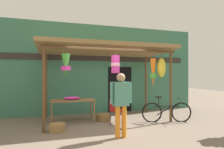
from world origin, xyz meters
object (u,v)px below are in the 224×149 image
folding_chair (116,109)px  wicker_basket_spare (57,128)px  wicker_basket_by_table (104,117)px  vendor_in_orange (121,99)px  display_table (73,102)px  parked_bicycle (167,112)px  flower_heap_on_table (72,98)px

folding_chair → wicker_basket_spare: folding_chair is taller
wicker_basket_by_table → vendor_in_orange: size_ratio=0.31×
folding_chair → wicker_basket_by_table: bearing=113.7°
folding_chair → wicker_basket_spare: size_ratio=1.78×
folding_chair → wicker_basket_spare: bearing=-172.1°
display_table → wicker_basket_by_table: bearing=-4.9°
parked_bicycle → flower_heap_on_table: bearing=163.1°
folding_chair → vendor_in_orange: 1.44m
folding_chair → wicker_basket_spare: 1.96m
folding_chair → parked_bicycle: (1.78, -0.22, -0.16)m
display_table → flower_heap_on_table: 0.14m
flower_heap_on_table → parked_bicycle: 3.33m
folding_chair → wicker_basket_by_table: 0.77m
flower_heap_on_table → folding_chair: (1.38, -0.74, -0.34)m
display_table → flower_heap_on_table: bearing=112.6°
folding_chair → wicker_basket_by_table: (-0.27, 0.62, -0.38)m
display_table → parked_bicycle: 3.30m
flower_heap_on_table → folding_chair: bearing=-28.3°
display_table → vendor_in_orange: size_ratio=0.89×
wicker_basket_by_table → parked_bicycle: parked_bicycle is taller
display_table → folding_chair: bearing=-27.5°
folding_chair → parked_bicycle: parked_bicycle is taller
display_table → folding_chair: folding_chair is taller
flower_heap_on_table → vendor_in_orange: vendor_in_orange is taller
wicker_basket_by_table → wicker_basket_spare: wicker_basket_by_table is taller
flower_heap_on_table → display_table: bearing=-67.4°
flower_heap_on_table → wicker_basket_spare: bearing=-117.6°
wicker_basket_spare → folding_chair: bearing=7.9°
folding_chair → parked_bicycle: 1.80m
wicker_basket_spare → vendor_in_orange: vendor_in_orange is taller
flower_heap_on_table → vendor_in_orange: bearing=-62.7°
wicker_basket_by_table → folding_chair: bearing=-66.3°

